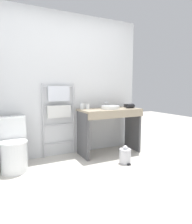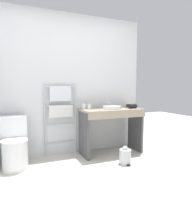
{
  "view_description": "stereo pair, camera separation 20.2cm",
  "coord_description": "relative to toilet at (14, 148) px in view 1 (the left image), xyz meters",
  "views": [
    {
      "loc": [
        -1.18,
        -1.88,
        1.19
      ],
      "look_at": [
        0.22,
        0.9,
        0.82
      ],
      "focal_mm": 32.0,
      "sensor_mm": 36.0,
      "label": 1
    },
    {
      "loc": [
        -1.0,
        -1.97,
        1.19
      ],
      "look_at": [
        0.22,
        0.9,
        0.82
      ],
      "focal_mm": 32.0,
      "sensor_mm": 36.0,
      "label": 2
    }
  ],
  "objects": [
    {
      "name": "sink_basin",
      "position": [
        1.64,
        0.02,
        0.52
      ],
      "size": [
        0.33,
        0.33,
        0.06
      ],
      "color": "white",
      "rests_on": "vanity_counter"
    },
    {
      "name": "towel_radiator",
      "position": [
        0.77,
        0.29,
        0.55
      ],
      "size": [
        0.57,
        0.06,
        1.27
      ],
      "color": "silver",
      "rests_on": "ground_plane"
    },
    {
      "name": "vanity_counter",
      "position": [
        1.64,
        0.03,
        0.24
      ],
      "size": [
        1.09,
        0.54,
        0.82
      ],
      "color": "gray",
      "rests_on": "ground_plane"
    },
    {
      "name": "cup_near_edge",
      "position": [
        1.26,
        0.17,
        0.54
      ],
      "size": [
        0.07,
        0.07,
        0.09
      ],
      "color": "white",
      "rests_on": "vanity_counter"
    },
    {
      "name": "faucet",
      "position": [
        1.64,
        0.2,
        0.57
      ],
      "size": [
        0.02,
        0.1,
        0.12
      ],
      "color": "silver",
      "rests_on": "vanity_counter"
    },
    {
      "name": "toilet",
      "position": [
        0.0,
        0.0,
        0.0
      ],
      "size": [
        0.39,
        0.53,
        0.78
      ],
      "color": "white",
      "rests_on": "ground_plane"
    },
    {
      "name": "ground_plane",
      "position": [
        0.99,
        -1.17,
        -0.33
      ],
      "size": [
        12.0,
        12.0,
        0.0
      ],
      "primitive_type": "plane",
      "color": "beige"
    },
    {
      "name": "hair_dryer",
      "position": [
        2.04,
        -0.03,
        0.53
      ],
      "size": [
        0.19,
        0.17,
        0.08
      ],
      "color": "black",
      "rests_on": "vanity_counter"
    },
    {
      "name": "wall_back",
      "position": [
        0.99,
        0.4,
        0.91
      ],
      "size": [
        2.75,
        0.12,
        2.48
      ],
      "primitive_type": "cube",
      "color": "silver",
      "rests_on": "ground_plane"
    },
    {
      "name": "trash_bin",
      "position": [
        1.6,
        -0.51,
        -0.21
      ],
      "size": [
        0.19,
        0.22,
        0.29
      ],
      "color": "silver",
      "rests_on": "ground_plane"
    },
    {
      "name": "cup_near_wall",
      "position": [
        1.17,
        0.2,
        0.54
      ],
      "size": [
        0.07,
        0.07,
        0.1
      ],
      "color": "white",
      "rests_on": "vanity_counter"
    }
  ]
}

